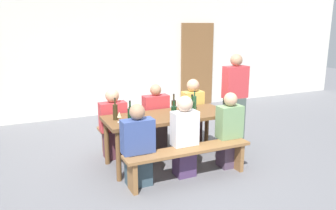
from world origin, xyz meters
name	(u,v)px	position (x,y,z in m)	size (l,w,h in m)	color
ground_plane	(168,162)	(0.00, 0.00, 0.00)	(24.00, 24.00, 0.00)	slate
back_wall	(109,45)	(0.00, 3.26, 1.60)	(14.00, 0.20, 3.20)	silver
wooden_door	(197,65)	(2.25, 3.12, 1.05)	(0.90, 0.06, 2.10)	brown
tasting_table	(168,120)	(0.00, 0.00, 0.66)	(1.90, 0.74, 0.75)	brown
bench_near	(189,155)	(0.00, -0.67, 0.35)	(1.80, 0.30, 0.45)	olive
bench_far	(152,128)	(0.00, 0.67, 0.35)	(1.80, 0.30, 0.45)	olive
wine_bottle_0	(194,102)	(0.51, 0.12, 0.86)	(0.06, 0.06, 0.30)	#234C2D
wine_bottle_1	(192,108)	(0.29, -0.22, 0.87)	(0.08, 0.08, 0.32)	#143319
wine_bottle_2	(130,116)	(-0.67, -0.25, 0.87)	(0.07, 0.07, 0.33)	#143319
wine_bottle_3	(174,107)	(0.07, -0.05, 0.87)	(0.07, 0.07, 0.32)	#332814
wine_bottle_4	(174,113)	(-0.05, -0.30, 0.86)	(0.08, 0.08, 0.29)	#143319
wine_bottle_5	(115,112)	(-0.79, 0.07, 0.87)	(0.07, 0.07, 0.31)	#332814
wine_glass_0	(130,108)	(-0.54, 0.18, 0.87)	(0.06, 0.06, 0.17)	silver
wine_glass_1	(185,109)	(0.17, -0.22, 0.87)	(0.07, 0.07, 0.17)	silver
wine_glass_2	(176,110)	(0.05, -0.16, 0.86)	(0.07, 0.07, 0.16)	silver
wine_glass_3	(119,115)	(-0.77, -0.08, 0.85)	(0.06, 0.06, 0.15)	silver
seated_guest_near_0	(138,148)	(-0.67, -0.52, 0.51)	(0.42, 0.24, 1.09)	#354A57
seated_guest_near_1	(185,138)	(0.01, -0.52, 0.55)	(0.35, 0.24, 1.14)	#4B335D
seated_guest_near_2	(229,132)	(0.74, -0.52, 0.53)	(0.36, 0.24, 1.12)	#513E56
seated_guest_far_0	(113,126)	(-0.70, 0.52, 0.52)	(0.42, 0.24, 1.11)	#572C37
seated_guest_far_1	(156,120)	(0.02, 0.52, 0.52)	(0.42, 0.24, 1.12)	#4B3B3A
seated_guest_far_2	(193,113)	(0.71, 0.52, 0.56)	(0.36, 0.24, 1.17)	brown
standing_host	(234,103)	(1.32, 0.17, 0.77)	(0.41, 0.24, 1.59)	#46554E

